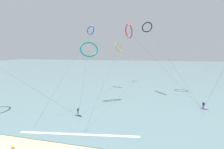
% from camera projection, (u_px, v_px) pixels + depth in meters
% --- Properties ---
extents(sea_water, '(400.00, 200.00, 0.08)m').
position_uv_depth(sea_water, '(135.00, 68.00, 116.35)').
color(sea_water, slate).
rests_on(sea_water, ground).
extents(surfer_navy, '(1.40, 0.71, 1.70)m').
position_uv_depth(surfer_navy, '(78.00, 112.00, 29.20)').
color(surfer_navy, navy).
rests_on(surfer_navy, ground).
extents(surfer_violet, '(1.40, 0.65, 1.70)m').
position_uv_depth(surfer_violet, '(203.00, 106.00, 32.66)').
color(surfer_violet, purple).
rests_on(surfer_violet, ground).
extents(kite_crimson, '(20.21, 18.26, 21.69)m').
position_uv_depth(kite_crimson, '(129.00, 31.00, 49.07)').
color(kite_crimson, red).
rests_on(kite_crimson, ground).
extents(kite_teal, '(5.80, 16.01, 15.43)m').
position_uv_depth(kite_teal, '(89.00, 49.00, 40.93)').
color(kite_teal, teal).
rests_on(kite_teal, ground).
extents(kite_cobalt, '(4.75, 37.23, 22.57)m').
position_uv_depth(kite_cobalt, '(91.00, 30.00, 56.73)').
color(kite_cobalt, '#2647B7').
rests_on(kite_cobalt, ground).
extents(kite_amber, '(4.36, 49.13, 16.75)m').
position_uv_depth(kite_amber, '(118.00, 47.00, 66.52)').
color(kite_amber, orange).
rests_on(kite_amber, ground).
extents(kite_charcoal, '(14.57, 22.35, 22.96)m').
position_uv_depth(kite_charcoal, '(147.00, 27.00, 52.21)').
color(kite_charcoal, black).
rests_on(kite_charcoal, ground).
extents(wave_crest_mid, '(18.47, 3.11, 0.12)m').
position_uv_depth(wave_crest_mid, '(79.00, 135.00, 22.59)').
color(wave_crest_mid, white).
rests_on(wave_crest_mid, ground).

